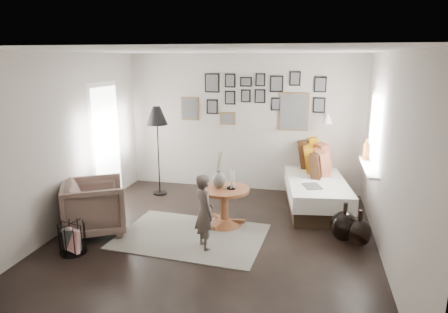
% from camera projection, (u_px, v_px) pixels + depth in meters
% --- Properties ---
extents(ground, '(4.80, 4.80, 0.00)m').
position_uv_depth(ground, '(213.00, 239.00, 5.67)').
color(ground, black).
rests_on(ground, ground).
extents(wall_back, '(4.50, 0.00, 4.50)m').
position_uv_depth(wall_back, '(243.00, 123.00, 7.64)').
color(wall_back, '#A0978C').
rests_on(wall_back, ground).
extents(wall_front, '(4.50, 0.00, 4.50)m').
position_uv_depth(wall_front, '(136.00, 219.00, 3.09)').
color(wall_front, '#A0978C').
rests_on(wall_front, ground).
extents(wall_left, '(0.00, 4.80, 4.80)m').
position_uv_depth(wall_left, '(63.00, 143.00, 5.84)').
color(wall_left, '#A0978C').
rests_on(wall_left, ground).
extents(wall_right, '(0.00, 4.80, 4.80)m').
position_uv_depth(wall_right, '(390.00, 160.00, 4.89)').
color(wall_right, '#A0978C').
rests_on(wall_right, ground).
extents(ceiling, '(4.80, 4.80, 0.00)m').
position_uv_depth(ceiling, '(212.00, 51.00, 5.05)').
color(ceiling, white).
rests_on(ceiling, wall_back).
extents(door_left, '(0.00, 2.14, 2.14)m').
position_uv_depth(door_left, '(106.00, 143.00, 7.03)').
color(door_left, white).
rests_on(door_left, wall_left).
extents(window_right, '(0.15, 1.32, 1.30)m').
position_uv_depth(window_right, '(368.00, 161.00, 6.26)').
color(window_right, white).
rests_on(window_right, wall_right).
extents(gallery_wall, '(2.74, 0.03, 1.08)m').
position_uv_depth(gallery_wall, '(258.00, 100.00, 7.45)').
color(gallery_wall, brown).
rests_on(gallery_wall, wall_back).
extents(wall_sconce, '(0.18, 0.36, 0.16)m').
position_uv_depth(wall_sconce, '(327.00, 119.00, 7.02)').
color(wall_sconce, white).
rests_on(wall_sconce, wall_back).
extents(rug, '(2.17, 1.59, 0.01)m').
position_uv_depth(rug, '(191.00, 236.00, 5.77)').
color(rug, '#B3B09D').
rests_on(rug, ground).
extents(pedestal_table, '(0.77, 0.77, 0.60)m').
position_uv_depth(pedestal_table, '(224.00, 208.00, 6.09)').
color(pedestal_table, brown).
rests_on(pedestal_table, ground).
extents(vase, '(0.22, 0.22, 0.55)m').
position_uv_depth(vase, '(219.00, 177.00, 6.01)').
color(vase, black).
rests_on(vase, pedestal_table).
extents(candles, '(0.13, 0.13, 0.29)m').
position_uv_depth(candles, '(231.00, 180.00, 5.96)').
color(candles, black).
rests_on(candles, pedestal_table).
extents(daybed, '(1.24, 2.35, 1.09)m').
position_uv_depth(daybed, '(315.00, 184.00, 7.05)').
color(daybed, black).
rests_on(daybed, ground).
extents(magazine_on_daybed, '(0.34, 0.39, 0.02)m').
position_uv_depth(magazine_on_daybed, '(312.00, 186.00, 6.40)').
color(magazine_on_daybed, black).
rests_on(magazine_on_daybed, daybed).
extents(armchair, '(1.17, 1.16, 0.79)m').
position_uv_depth(armchair, '(95.00, 207.00, 5.84)').
color(armchair, brown).
rests_on(armchair, ground).
extents(armchair_cushion, '(0.49, 0.49, 0.16)m').
position_uv_depth(armchair_cushion, '(98.00, 200.00, 5.86)').
color(armchair_cushion, white).
rests_on(armchair_cushion, armchair).
extents(floor_lamp, '(0.39, 0.39, 1.66)m').
position_uv_depth(floor_lamp, '(157.00, 119.00, 7.24)').
color(floor_lamp, black).
rests_on(floor_lamp, ground).
extents(magazine_basket, '(0.40, 0.40, 0.42)m').
position_uv_depth(magazine_basket, '(72.00, 239.00, 5.24)').
color(magazine_basket, black).
rests_on(magazine_basket, ground).
extents(demijohn_large, '(0.38, 0.38, 0.57)m').
position_uv_depth(demijohn_large, '(344.00, 226.00, 5.60)').
color(demijohn_large, black).
rests_on(demijohn_large, ground).
extents(demijohn_small, '(0.33, 0.33, 0.52)m').
position_uv_depth(demijohn_small, '(359.00, 232.00, 5.45)').
color(demijohn_small, black).
rests_on(demijohn_small, ground).
extents(child, '(0.43, 0.45, 1.04)m').
position_uv_depth(child, '(204.00, 212.00, 5.31)').
color(child, '#544942').
rests_on(child, ground).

